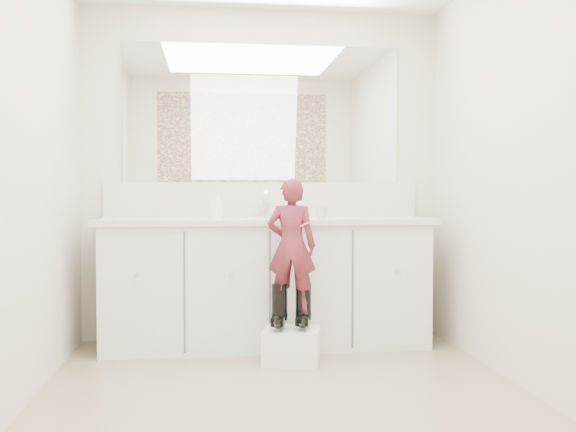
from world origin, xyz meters
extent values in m
plane|color=#847856|center=(0.00, 0.00, 0.00)|extent=(3.00, 3.00, 0.00)
plane|color=beige|center=(0.00, 1.50, 1.20)|extent=(2.60, 0.00, 2.60)
plane|color=beige|center=(0.00, -1.50, 1.20)|extent=(2.60, 0.00, 2.60)
plane|color=beige|center=(-1.30, 0.00, 1.20)|extent=(0.00, 3.00, 3.00)
plane|color=beige|center=(1.30, 0.00, 1.20)|extent=(0.00, 3.00, 3.00)
cube|color=silver|center=(0.00, 1.23, 0.42)|extent=(2.20, 0.55, 0.85)
cube|color=beige|center=(0.00, 1.21, 0.87)|extent=(2.28, 0.58, 0.04)
cube|color=beige|center=(0.00, 1.49, 1.02)|extent=(2.28, 0.03, 0.25)
cube|color=white|center=(0.00, 1.49, 1.64)|extent=(2.00, 0.02, 1.00)
cylinder|color=silver|center=(0.00, 1.38, 0.94)|extent=(0.08, 0.08, 0.10)
imported|color=beige|center=(0.38, 1.17, 0.93)|extent=(0.10, 0.10, 0.08)
imported|color=white|center=(-0.34, 1.25, 0.98)|extent=(0.09, 0.09, 0.18)
cube|color=white|center=(0.12, 0.75, 0.11)|extent=(0.40, 0.35, 0.22)
imported|color=#992F40|center=(0.12, 0.75, 0.73)|extent=(0.34, 0.27, 0.84)
cylinder|color=#E358A9|center=(0.19, 0.71, 0.87)|extent=(0.13, 0.04, 0.06)
camera|label=1|loc=(-0.38, -3.19, 1.06)|focal=40.00mm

